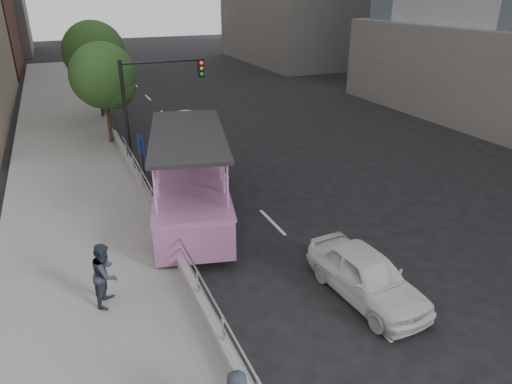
# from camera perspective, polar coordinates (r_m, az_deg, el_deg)

# --- Properties ---
(ground) EXTENTS (160.00, 160.00, 0.00)m
(ground) POSITION_cam_1_polar(r_m,az_deg,el_deg) (14.12, 5.40, -11.50)
(ground) COLOR black
(sidewalk) EXTENTS (5.50, 80.00, 0.30)m
(sidewalk) POSITION_cam_1_polar(r_m,az_deg,el_deg) (21.53, -21.68, 0.33)
(sidewalk) COLOR gray
(sidewalk) RESTS_ON ground
(kerb_wall) EXTENTS (0.24, 30.00, 0.36)m
(kerb_wall) POSITION_cam_1_polar(r_m,az_deg,el_deg) (14.48, -9.47, -8.49)
(kerb_wall) COLOR #A6A6A1
(kerb_wall) RESTS_ON sidewalk
(guardrail) EXTENTS (0.07, 22.00, 0.71)m
(guardrail) POSITION_cam_1_polar(r_m,az_deg,el_deg) (14.13, -9.65, -6.22)
(guardrail) COLOR #BCBBC0
(guardrail) RESTS_ON kerb_wall
(duck_boat) EXTENTS (4.90, 10.64, 3.44)m
(duck_boat) POSITION_cam_1_polar(r_m,az_deg,el_deg) (18.80, -8.30, 2.22)
(duck_boat) COLOR black
(duck_boat) RESTS_ON ground
(car) EXTENTS (1.97, 4.28, 1.42)m
(car) POSITION_cam_1_polar(r_m,az_deg,el_deg) (13.60, 13.66, -10.07)
(car) COLOR white
(car) RESTS_ON ground
(pedestrian_mid) EXTENTS (0.99, 1.09, 1.82)m
(pedestrian_mid) POSITION_cam_1_polar(r_m,az_deg,el_deg) (13.04, -18.29, -9.68)
(pedestrian_mid) COLOR #29313C
(pedestrian_mid) RESTS_ON sidewalk
(parking_sign) EXTENTS (0.22, 0.56, 2.59)m
(parking_sign) POSITION_cam_1_polar(r_m,az_deg,el_deg) (20.18, -14.02, 4.38)
(parking_sign) COLOR black
(parking_sign) RESTS_ON ground
(traffic_signal) EXTENTS (4.20, 0.32, 5.20)m
(traffic_signal) POSITION_cam_1_polar(r_m,az_deg,el_deg) (23.31, -13.27, 11.82)
(traffic_signal) COLOR black
(traffic_signal) RESTS_ON ground
(street_tree_near) EXTENTS (3.52, 3.52, 5.72)m
(street_tree_near) POSITION_cam_1_polar(r_m,az_deg,el_deg) (26.38, -18.32, 13.34)
(street_tree_near) COLOR #362318
(street_tree_near) RESTS_ON ground
(street_tree_far) EXTENTS (3.97, 3.97, 6.45)m
(street_tree_far) POSITION_cam_1_polar(r_m,az_deg,el_deg) (32.24, -19.34, 15.85)
(street_tree_far) COLOR #362318
(street_tree_far) RESTS_ON ground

